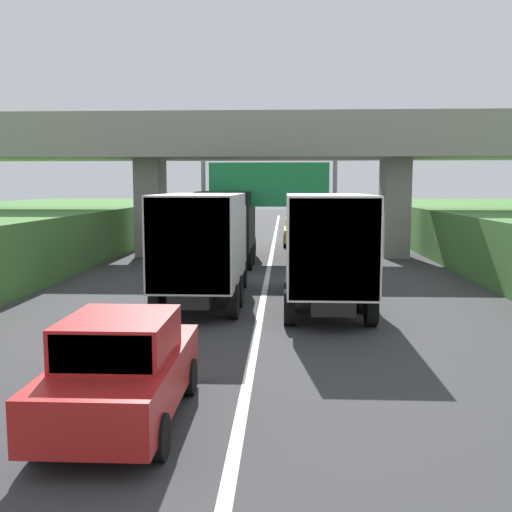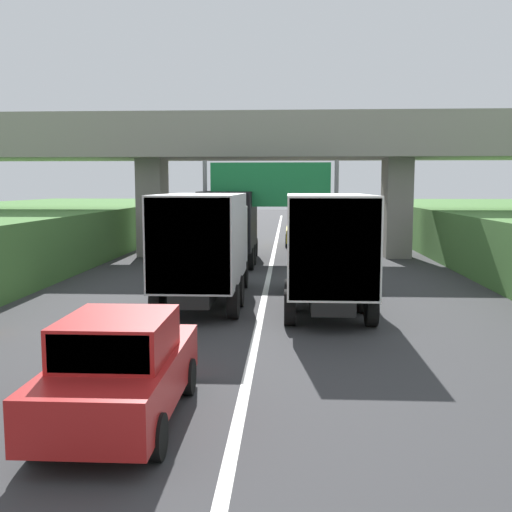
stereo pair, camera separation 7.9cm
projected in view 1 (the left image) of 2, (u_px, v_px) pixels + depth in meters
name	position (u px, v px, depth m)	size (l,w,h in m)	color
lane_centre_stripe	(267.00, 278.00, 23.96)	(0.20, 100.76, 0.01)	white
overpass_bridge	(272.00, 152.00, 30.86)	(40.00, 4.80, 7.28)	gray
overhead_highway_sign	(269.00, 191.00, 25.71)	(5.88, 0.18, 4.78)	slate
truck_white	(325.00, 245.00, 17.77)	(2.44, 7.30, 3.44)	black
truck_silver	(205.00, 242.00, 18.62)	(2.44, 7.30, 3.44)	black
truck_black	(229.00, 223.00, 28.22)	(2.44, 7.30, 3.44)	black
car_yellow	(299.00, 232.00, 36.59)	(1.86, 4.10, 1.72)	gold
car_red	(122.00, 369.00, 9.18)	(1.86, 4.10, 1.72)	red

